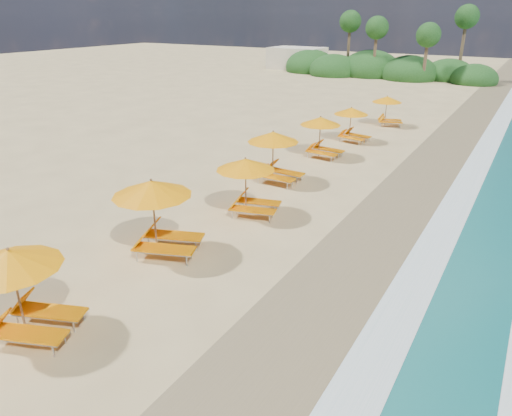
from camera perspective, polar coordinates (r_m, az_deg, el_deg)
ground at (r=16.58m, az=-0.00°, el=-3.83°), size 160.00×160.00×0.00m
wet_sand at (r=15.17m, az=13.21°, el=-7.17°), size 4.00×160.00×0.01m
surf_foam at (r=14.76m, az=23.30°, el=-9.38°), size 4.00×160.00×0.01m
station_3 at (r=12.65m, az=-26.31°, el=-8.58°), size 3.09×3.05×2.39m
station_4 at (r=15.44m, az=-11.55°, el=-0.50°), size 3.32×3.27×2.58m
station_5 at (r=18.19m, az=-0.72°, el=3.08°), size 2.87×2.78×2.31m
station_6 at (r=21.83m, az=2.48°, el=6.59°), size 2.63×2.44×2.41m
station_7 at (r=26.00m, az=8.06°, el=8.81°), size 2.53×2.37×2.23m
station_8 at (r=29.57m, az=11.61°, el=10.11°), size 2.51×2.40×2.10m
station_9 at (r=34.46m, az=15.71°, el=11.45°), size 2.65×2.61×2.06m
treeline at (r=61.17m, az=14.49°, el=16.04°), size 25.80×8.80×9.74m
beach_building at (r=67.83m, az=4.97°, el=17.58°), size 7.00×5.00×2.80m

